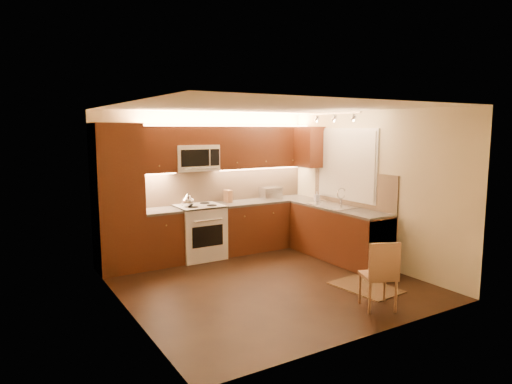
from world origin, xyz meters
TOP-DOWN VIEW (x-y plane):
  - floor at (0.00, 0.00)m, footprint 4.00×4.00m
  - ceiling at (0.00, 0.00)m, footprint 4.00×4.00m
  - wall_back at (0.00, 2.00)m, footprint 4.00×0.01m
  - wall_front at (0.00, -2.00)m, footprint 4.00×0.01m
  - wall_left at (-2.00, 0.00)m, footprint 0.01×4.00m
  - wall_right at (2.00, 0.00)m, footprint 0.01×4.00m
  - pantry at (-1.65, 1.70)m, footprint 0.70×0.60m
  - base_cab_back_left at (-0.99, 1.70)m, footprint 0.62×0.60m
  - counter_back_left at (-0.99, 1.70)m, footprint 0.62×0.60m
  - base_cab_back_right at (1.04, 1.70)m, footprint 1.92×0.60m
  - counter_back_right at (1.04, 1.70)m, footprint 1.92×0.60m
  - base_cab_right at (1.70, 0.40)m, footprint 0.60×2.00m
  - counter_right at (1.70, 0.40)m, footprint 0.60×2.00m
  - dishwasher at (1.70, -0.30)m, footprint 0.58×0.60m
  - backsplash_back at (0.35, 1.99)m, footprint 3.30×0.02m
  - backsplash_right at (1.99, 0.40)m, footprint 0.02×2.00m
  - upper_cab_back_left at (-0.99, 1.82)m, footprint 0.62×0.35m
  - upper_cab_back_right at (1.04, 1.82)m, footprint 1.92×0.35m
  - upper_cab_bridge at (-0.30, 1.82)m, footprint 0.76×0.35m
  - upper_cab_right_corner at (1.82, 1.40)m, footprint 0.35×0.50m
  - stove at (-0.30, 1.68)m, footprint 0.76×0.65m
  - microwave at (-0.30, 1.81)m, footprint 0.76×0.38m
  - window_frame at (1.99, 0.55)m, footprint 0.03×1.44m
  - window_blinds at (1.97, 0.55)m, footprint 0.02×1.36m
  - sink at (1.70, 0.55)m, footprint 0.52×0.86m
  - faucet at (1.88, 0.55)m, footprint 0.20×0.04m
  - track_light_bar at (1.55, 0.40)m, footprint 0.04×1.20m
  - kettle at (-0.54, 1.60)m, footprint 0.27×0.27m
  - toaster_oven at (1.20, 1.75)m, footprint 0.38×0.29m
  - knife_block at (0.33, 1.82)m, footprint 0.11×0.16m
  - spice_jar_a at (0.38, 1.83)m, footprint 0.05×0.05m
  - spice_jar_b at (0.31, 1.81)m, footprint 0.05×0.05m
  - spice_jar_c at (0.42, 1.94)m, footprint 0.05×0.05m
  - spice_jar_d at (0.33, 1.86)m, footprint 0.05×0.05m
  - soap_bottle at (1.79, 1.11)m, footprint 0.08×0.08m
  - rug at (1.07, -0.90)m, footprint 0.70×0.97m
  - dining_chair at (0.68, -1.49)m, footprint 0.51×0.51m

SIDE VIEW (x-z plane):
  - floor at x=0.00m, z-range -0.01..0.01m
  - rug at x=1.07m, z-range 0.00..0.01m
  - base_cab_back_left at x=-0.99m, z-range 0.00..0.86m
  - base_cab_back_right at x=1.04m, z-range 0.00..0.86m
  - base_cab_right at x=1.70m, z-range 0.00..0.86m
  - dishwasher at x=1.70m, z-range 0.01..0.85m
  - dining_chair at x=0.68m, z-range 0.00..0.87m
  - stove at x=-0.30m, z-range 0.00..0.92m
  - counter_back_left at x=-0.99m, z-range 0.86..0.90m
  - counter_back_right at x=1.04m, z-range 0.86..0.90m
  - counter_right at x=1.70m, z-range 0.86..0.90m
  - spice_jar_d at x=0.33m, z-range 0.90..0.99m
  - spice_jar_a at x=0.38m, z-range 0.90..0.99m
  - spice_jar_b at x=0.31m, z-range 0.90..0.99m
  - spice_jar_c at x=0.42m, z-range 0.90..1.00m
  - sink at x=1.70m, z-range 0.90..1.05m
  - soap_bottle at x=1.79m, z-range 0.90..1.07m
  - knife_block at x=0.33m, z-range 0.90..1.12m
  - toaster_oven at x=1.20m, z-range 0.90..1.12m
  - kettle at x=-0.54m, z-range 0.92..1.17m
  - faucet at x=1.88m, z-range 0.90..1.20m
  - pantry at x=-1.65m, z-range 0.00..2.30m
  - backsplash_back at x=0.35m, z-range 0.90..1.50m
  - backsplash_right at x=1.99m, z-range 0.90..1.50m
  - wall_back at x=0.00m, z-range 0.00..2.50m
  - wall_front at x=0.00m, z-range 0.00..2.50m
  - wall_left at x=-2.00m, z-range 0.00..2.50m
  - wall_right at x=2.00m, z-range 0.00..2.50m
  - window_frame at x=1.99m, z-range 0.98..2.22m
  - window_blinds at x=1.97m, z-range 1.02..2.18m
  - microwave at x=-0.30m, z-range 1.50..1.94m
  - upper_cab_back_left at x=-0.99m, z-range 1.50..2.25m
  - upper_cab_back_right at x=1.04m, z-range 1.50..2.25m
  - upper_cab_right_corner at x=1.82m, z-range 1.50..2.25m
  - upper_cab_bridge at x=-0.30m, z-range 1.94..2.25m
  - track_light_bar at x=1.55m, z-range 2.44..2.48m
  - ceiling at x=0.00m, z-range 2.50..2.50m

